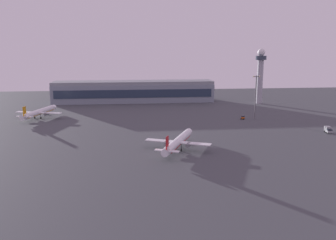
# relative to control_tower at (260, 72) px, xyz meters

# --- Properties ---
(ground_plane) EXTENTS (416.00, 416.00, 0.00)m
(ground_plane) POSITION_rel_control_tower_xyz_m (-77.58, -109.12, -23.89)
(ground_plane) COLOR #424449
(terminal_building) EXTENTS (124.89, 22.40, 16.40)m
(terminal_building) POSITION_rel_control_tower_xyz_m (-95.46, 19.53, -15.79)
(terminal_building) COLOR gray
(terminal_building) RESTS_ON ground
(control_tower) EXTENTS (8.00, 8.00, 41.53)m
(control_tower) POSITION_rel_control_tower_xyz_m (0.00, 0.00, 0.00)
(control_tower) COLOR #A8A8B2
(control_tower) RESTS_ON ground
(airplane_far_stand) EXTENTS (27.09, 34.30, 9.31)m
(airplane_far_stand) POSITION_rel_control_tower_xyz_m (-79.01, -117.66, -20.37)
(airplane_far_stand) COLOR white
(airplane_far_stand) RESTS_ON ground
(airplane_terminal_side) EXTENTS (28.76, 36.61, 9.58)m
(airplane_terminal_side) POSITION_rel_control_tower_xyz_m (-153.96, -41.26, -20.27)
(airplane_terminal_side) COLOR white
(airplane_terminal_side) RESTS_ON ground
(catering_truck) EXTENTS (3.43, 6.00, 3.05)m
(catering_truck) POSITION_rel_control_tower_xyz_m (0.46, -96.11, -22.31)
(catering_truck) COLOR gray
(catering_truck) RESTS_ON ground
(pushback_tug) EXTENTS (3.16, 3.56, 2.05)m
(pushback_tug) POSITION_rel_control_tower_xyz_m (-31.45, -58.01, -22.82)
(pushback_tug) COLOR #D85919
(pushback_tug) RESTS_ON ground
(apron_light_east) EXTENTS (4.80, 0.90, 26.16)m
(apron_light_east) POSITION_rel_control_tower_xyz_m (-24.49, -58.66, -8.96)
(apron_light_east) COLOR slate
(apron_light_east) RESTS_ON ground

